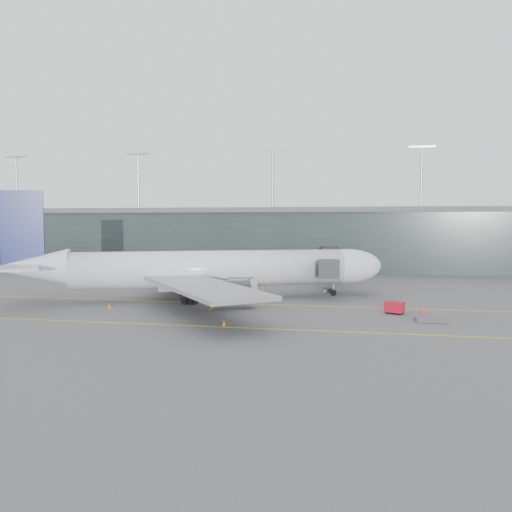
# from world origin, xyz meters

# --- Properties ---
(ground) EXTENTS (320.00, 320.00, 0.00)m
(ground) POSITION_xyz_m (0.00, 0.00, 0.00)
(ground) COLOR #515055
(ground) RESTS_ON ground
(taxiline_a) EXTENTS (160.00, 0.25, 0.02)m
(taxiline_a) POSITION_xyz_m (0.00, -4.00, 0.01)
(taxiline_a) COLOR gold
(taxiline_a) RESTS_ON ground
(taxiline_b) EXTENTS (160.00, 0.25, 0.02)m
(taxiline_b) POSITION_xyz_m (0.00, -20.00, 0.01)
(taxiline_b) COLOR gold
(taxiline_b) RESTS_ON ground
(taxiline_lead_main) EXTENTS (0.25, 60.00, 0.02)m
(taxiline_lead_main) POSITION_xyz_m (5.00, 20.00, 0.01)
(taxiline_lead_main) COLOR gold
(taxiline_lead_main) RESTS_ON ground
(terminal) EXTENTS (240.00, 36.00, 29.00)m
(terminal) POSITION_xyz_m (-0.00, 58.00, 7.62)
(terminal) COLOR #1F292A
(terminal) RESTS_ON ground
(main_aircraft) EXTENTS (55.76, 51.53, 16.28)m
(main_aircraft) POSITION_xyz_m (2.52, -1.11, 4.57)
(main_aircraft) COLOR silver
(main_aircraft) RESTS_ON ground
(jet_bridge) EXTENTS (4.70, 43.14, 6.27)m
(jet_bridge) POSITION_xyz_m (20.03, 23.57, 4.70)
(jet_bridge) COLOR #2D2E33
(jet_bridge) RESTS_ON ground
(gse_cart) EXTENTS (2.70, 2.28, 1.57)m
(gse_cart) POSITION_xyz_m (29.30, -8.12, 0.87)
(gse_cart) COLOR #B40C21
(gse_cart) RESTS_ON ground
(baggage_dolly) EXTENTS (3.47, 2.81, 0.34)m
(baggage_dolly) POSITION_xyz_m (33.09, -12.37, 0.20)
(baggage_dolly) COLOR #3E3F44
(baggage_dolly) RESTS_ON ground
(uld_a) EXTENTS (2.52, 2.19, 1.98)m
(uld_a) POSITION_xyz_m (-4.56, 10.85, 1.04)
(uld_a) COLOR #3B3B40
(uld_a) RESTS_ON ground
(uld_b) EXTENTS (2.32, 1.98, 1.87)m
(uld_b) POSITION_xyz_m (-1.83, 10.94, 0.98)
(uld_b) COLOR #3B3B40
(uld_b) RESTS_ON ground
(uld_c) EXTENTS (1.98, 1.64, 1.70)m
(uld_c) POSITION_xyz_m (-0.20, 10.43, 0.89)
(uld_c) COLOR #3B3B40
(uld_c) RESTS_ON ground
(cone_nose) EXTENTS (0.45, 0.45, 0.71)m
(cone_nose) POSITION_xyz_m (32.90, -6.67, 0.36)
(cone_nose) COLOR #FD3A0E
(cone_nose) RESTS_ON ground
(cone_wing_stbd) EXTENTS (0.45, 0.45, 0.71)m
(cone_wing_stbd) POSITION_xyz_m (9.48, -19.44, 0.35)
(cone_wing_stbd) COLOR #DE610C
(cone_wing_stbd) RESTS_ON ground
(cone_wing_port) EXTENTS (0.47, 0.47, 0.75)m
(cone_wing_port) POSITION_xyz_m (8.37, 12.23, 0.37)
(cone_wing_port) COLOR #DC4B0C
(cone_wing_port) RESTS_ON ground
(cone_tail) EXTENTS (0.44, 0.44, 0.71)m
(cone_tail) POSITION_xyz_m (-8.74, -11.11, 0.35)
(cone_tail) COLOR orange
(cone_tail) RESTS_ON ground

